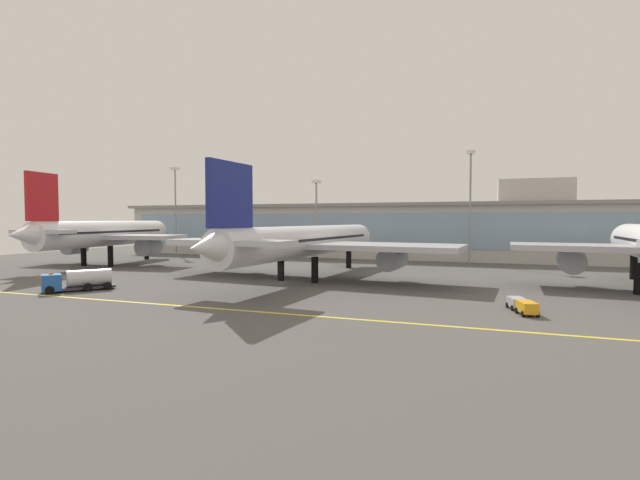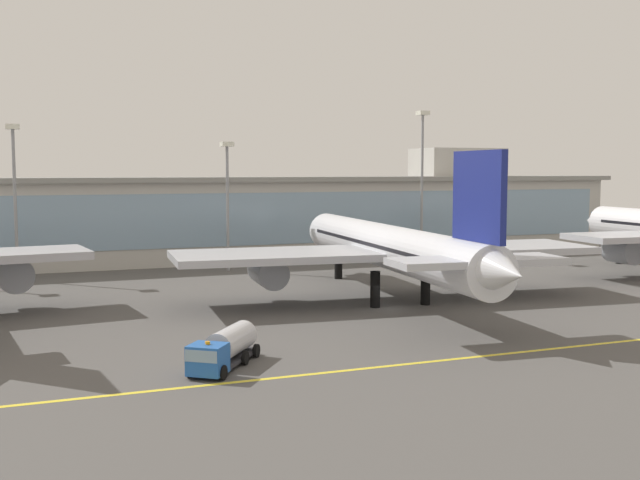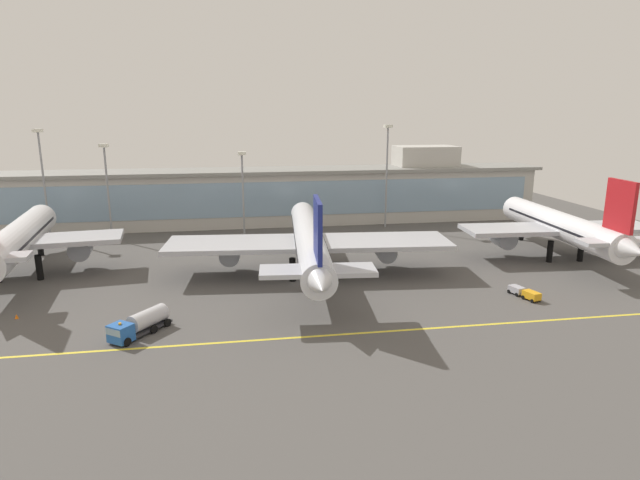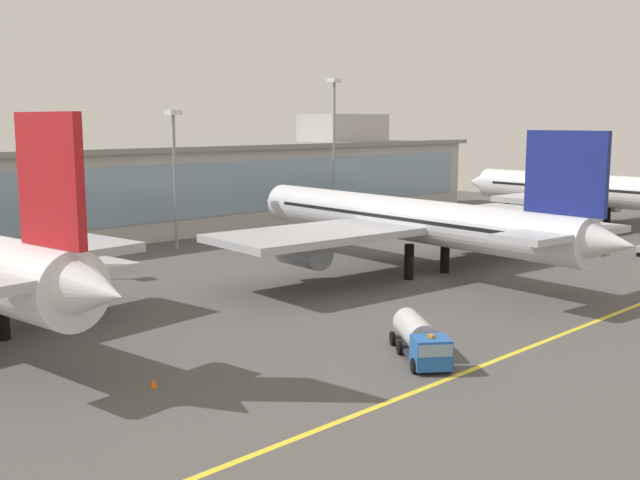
% 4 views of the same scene
% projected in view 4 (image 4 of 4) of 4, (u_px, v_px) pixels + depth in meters
% --- Properties ---
extents(ground_plane, '(192.43, 192.43, 0.00)m').
position_uv_depth(ground_plane, '(423.00, 280.00, 85.78)').
color(ground_plane, '#514F4C').
extents(taxiway_centreline_stripe, '(153.94, 0.50, 0.01)m').
position_uv_depth(taxiway_centreline_stripe, '(611.00, 315.00, 70.20)').
color(taxiway_centreline_stripe, yellow).
rests_on(taxiway_centreline_stripe, ground).
extents(terminal_building, '(140.45, 14.00, 19.22)m').
position_uv_depth(terminal_building, '(180.00, 187.00, 121.55)').
color(terminal_building, beige).
rests_on(terminal_building, ground).
extents(airliner_near_right, '(50.45, 57.49, 16.94)m').
position_uv_depth(airliner_near_right, '(407.00, 221.00, 89.83)').
color(airliner_near_right, black).
rests_on(airliner_near_right, ground).
extents(airliner_far_right, '(38.14, 47.47, 17.53)m').
position_uv_depth(airliner_far_right, '(583.00, 190.00, 126.51)').
color(airliner_far_right, black).
rests_on(airliner_far_right, ground).
extents(fuel_tanker_truck, '(7.40, 8.67, 2.90)m').
position_uv_depth(fuel_tanker_truck, '(420.00, 339.00, 57.15)').
color(fuel_tanker_truck, black).
rests_on(fuel_tanker_truck, ground).
extents(apron_light_mast_west, '(1.80, 1.80, 25.13)m').
position_uv_depth(apron_light_mast_west, '(334.00, 130.00, 131.22)').
color(apron_light_mast_west, gray).
rests_on(apron_light_mast_west, ground).
extents(apron_light_mast_east, '(1.80, 1.80, 19.37)m').
position_uv_depth(apron_light_mast_east, '(174.00, 156.00, 104.97)').
color(apron_light_mast_east, gray).
rests_on(apron_light_mast_east, ground).
extents(safety_cone, '(0.50, 0.50, 0.63)m').
position_uv_depth(safety_cone, '(154.00, 383.00, 51.13)').
color(safety_cone, orange).
rests_on(safety_cone, ground).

